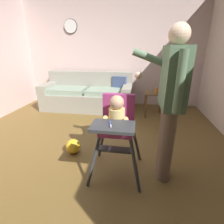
{
  "coord_description": "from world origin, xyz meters",
  "views": [
    {
      "loc": [
        0.68,
        -1.92,
        1.4
      ],
      "look_at": [
        0.44,
        -0.31,
        0.79
      ],
      "focal_mm": 27.44,
      "sensor_mm": 36.0,
      "label": 1
    }
  ],
  "objects": [
    {
      "name": "high_chair",
      "position": [
        0.48,
        -0.24,
        0.66
      ],
      "size": [
        0.61,
        0.73,
        0.96
      ],
      "rotation": [
        0.0,
        0.0,
        -1.58
      ],
      "color": "#303337",
      "rests_on": "ground"
    },
    {
      "name": "adult_standing",
      "position": [
        1.01,
        -0.22,
        0.91
      ],
      "size": [
        0.51,
        0.49,
        1.61
      ],
      "rotation": [
        0.0,
        0.0,
        -3.12
      ],
      "color": "#705C4C",
      "rests_on": "ground"
    },
    {
      "name": "sippy_cup",
      "position": [
        1.08,
        1.7,
        0.57
      ],
      "size": [
        0.07,
        0.07,
        0.1
      ],
      "primitive_type": "cylinder",
      "color": "orange",
      "rests_on": "side_table"
    },
    {
      "name": "wall_far",
      "position": [
        0.0,
        2.53,
        1.29
      ],
      "size": [
        5.17,
        0.06,
        2.58
      ],
      "primitive_type": "cube",
      "color": "beige",
      "rests_on": "ground"
    },
    {
      "name": "ground",
      "position": [
        0.0,
        0.0,
        -0.05
      ],
      "size": [
        5.97,
        6.61,
        0.1
      ],
      "primitive_type": "cube",
      "color": "brown"
    },
    {
      "name": "toy_ball",
      "position": [
        -0.18,
        0.07,
        0.1
      ],
      "size": [
        0.2,
        0.2,
        0.2
      ],
      "primitive_type": "sphere",
      "color": "gold",
      "rests_on": "ground"
    },
    {
      "name": "wall_clock",
      "position": [
        -1.0,
        2.49,
        1.9
      ],
      "size": [
        0.33,
        0.04,
        0.33
      ],
      "color": "white"
    },
    {
      "name": "side_table",
      "position": [
        1.04,
        1.7,
        0.38
      ],
      "size": [
        0.4,
        0.4,
        0.52
      ],
      "color": "brown",
      "rests_on": "ground"
    },
    {
      "name": "couch",
      "position": [
        -0.5,
        2.01,
        0.33
      ],
      "size": [
        2.12,
        0.86,
        0.86
      ],
      "rotation": [
        0.0,
        0.0,
        -1.57
      ],
      "color": "gray",
      "rests_on": "ground"
    }
  ]
}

